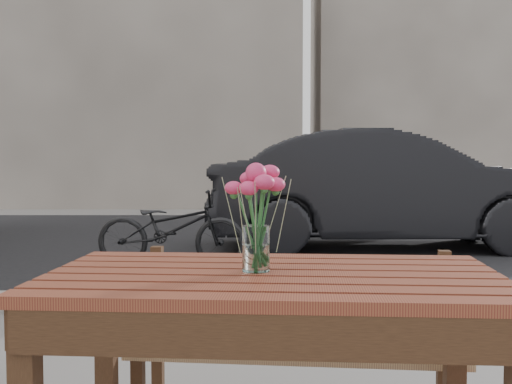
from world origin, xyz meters
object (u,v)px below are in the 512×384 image
(main_table, at_px, (273,318))
(main_vase, at_px, (256,204))
(parked_car, at_px, (387,190))
(bicycle, at_px, (171,228))

(main_table, relative_size, main_vase, 4.29)
(parked_car, height_order, bicycle, parked_car)
(main_vase, relative_size, parked_car, 0.07)
(parked_car, bearing_deg, main_vase, 164.32)
(bicycle, bearing_deg, main_vase, -165.30)
(main_table, bearing_deg, parked_car, 79.69)
(main_table, relative_size, bicycle, 0.87)
(main_vase, xyz_separation_m, parked_car, (1.64, 6.21, -0.26))
(main_table, xyz_separation_m, main_vase, (-0.05, 0.02, 0.33))
(main_table, relative_size, parked_car, 0.30)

